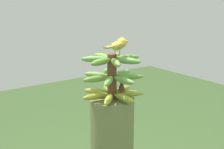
{
  "coord_description": "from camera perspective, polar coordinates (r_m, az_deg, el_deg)",
  "views": [
    {
      "loc": [
        0.85,
        1.18,
        1.57
      ],
      "look_at": [
        0.0,
        0.0,
        1.2
      ],
      "focal_mm": 47.77,
      "sensor_mm": 36.0,
      "label": 1
    }
  ],
  "objects": [
    {
      "name": "banana_bunch",
      "position": [
        1.51,
        0.04,
        -0.46
      ],
      "size": [
        0.32,
        0.32,
        0.23
      ],
      "color": "brown",
      "rests_on": "banana_tree"
    },
    {
      "name": "perched_bird",
      "position": [
        1.47,
        1.33,
        5.74
      ],
      "size": [
        0.18,
        0.08,
        0.08
      ],
      "color": "#C68933",
      "rests_on": "banana_bunch"
    }
  ]
}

